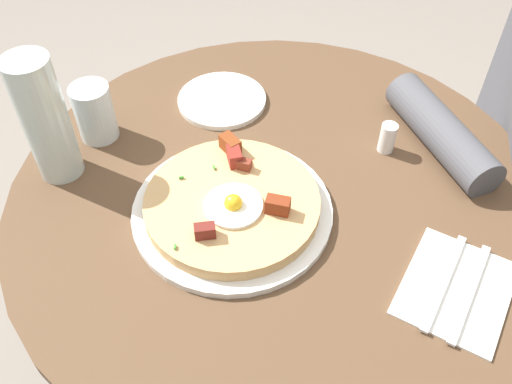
# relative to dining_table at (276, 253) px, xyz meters

# --- Properties ---
(ground_plane) EXTENTS (6.00, 6.00, 0.00)m
(ground_plane) POSITION_rel_dining_table_xyz_m (0.00, 0.00, -0.57)
(ground_plane) COLOR gray
(dining_table) EXTENTS (0.88, 0.88, 0.74)m
(dining_table) POSITION_rel_dining_table_xyz_m (0.00, 0.00, 0.00)
(dining_table) COLOR brown
(dining_table) RESTS_ON ground_plane
(pizza_plate) EXTENTS (0.31, 0.31, 0.01)m
(pizza_plate) POSITION_rel_dining_table_xyz_m (-0.07, 0.06, 0.18)
(pizza_plate) COLOR white
(pizza_plate) RESTS_ON dining_table
(breakfast_pizza) EXTENTS (0.27, 0.27, 0.05)m
(breakfast_pizza) POSITION_rel_dining_table_xyz_m (-0.07, 0.06, 0.20)
(breakfast_pizza) COLOR tan
(breakfast_pizza) RESTS_ON pizza_plate
(bread_plate) EXTENTS (0.17, 0.17, 0.01)m
(bread_plate) POSITION_rel_dining_table_xyz_m (0.20, 0.15, 0.18)
(bread_plate) COLOR white
(bread_plate) RESTS_ON dining_table
(napkin) EXTENTS (0.20, 0.18, 0.00)m
(napkin) POSITION_rel_dining_table_xyz_m (-0.14, -0.28, 0.18)
(napkin) COLOR white
(napkin) RESTS_ON dining_table
(fork) EXTENTS (0.18, 0.07, 0.00)m
(fork) POSITION_rel_dining_table_xyz_m (-0.13, -0.26, 0.18)
(fork) COLOR silver
(fork) RESTS_ON napkin
(knife) EXTENTS (0.18, 0.07, 0.00)m
(knife) POSITION_rel_dining_table_xyz_m (-0.14, -0.30, 0.18)
(knife) COLOR silver
(knife) RESTS_ON napkin
(water_glass) EXTENTS (0.07, 0.07, 0.10)m
(water_glass) POSITION_rel_dining_table_xyz_m (0.06, 0.34, 0.23)
(water_glass) COLOR silver
(water_glass) RESTS_ON dining_table
(water_bottle) EXTENTS (0.07, 0.07, 0.22)m
(water_bottle) POSITION_rel_dining_table_xyz_m (-0.04, 0.36, 0.29)
(water_bottle) COLOR silver
(water_bottle) RESTS_ON dining_table
(salt_shaker) EXTENTS (0.03, 0.03, 0.05)m
(salt_shaker) POSITION_rel_dining_table_xyz_m (0.13, -0.16, 0.20)
(salt_shaker) COLOR white
(salt_shaker) RESTS_ON dining_table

